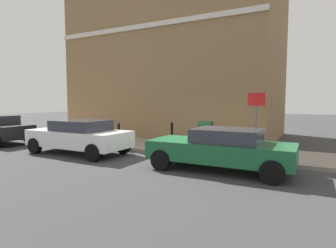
{
  "coord_description": "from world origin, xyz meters",
  "views": [
    {
      "loc": [
        -9.04,
        -3.95,
        2.16
      ],
      "look_at": [
        0.93,
        1.47,
        1.2
      ],
      "focal_mm": 29.83,
      "sensor_mm": 36.0,
      "label": 1
    }
  ],
  "objects": [
    {
      "name": "ground",
      "position": [
        0.0,
        0.0,
        0.0
      ],
      "size": [
        80.0,
        80.0,
        0.0
      ],
      "primitive_type": "plane",
      "color": "#38383A"
    },
    {
      "name": "sidewalk",
      "position": [
        1.82,
        6.0,
        0.07
      ],
      "size": [
        2.77,
        30.0,
        0.15
      ],
      "primitive_type": "cube",
      "color": "gray",
      "rests_on": "ground"
    },
    {
      "name": "corner_building",
      "position": [
        6.79,
        3.91,
        4.29
      ],
      "size": [
        7.29,
        11.81,
        8.58
      ],
      "color": "olive",
      "rests_on": "ground"
    },
    {
      "name": "car_green",
      "position": [
        -0.84,
        -1.35,
        0.69
      ],
      "size": [
        1.9,
        4.39,
        1.31
      ],
      "rotation": [
        0.0,
        0.0,
        1.59
      ],
      "color": "#195933",
      "rests_on": "ground"
    },
    {
      "name": "car_white",
      "position": [
        -0.91,
        4.56,
        0.73
      ],
      "size": [
        1.94,
        4.27,
        1.37
      ],
      "rotation": [
        0.0,
        0.0,
        1.57
      ],
      "color": "silver",
      "rests_on": "ground"
    },
    {
      "name": "utility_cabinet",
      "position": [
        1.86,
        0.19,
        0.68
      ],
      "size": [
        0.46,
        0.61,
        1.15
      ],
      "color": "#1E4C28",
      "rests_on": "sidewalk"
    },
    {
      "name": "bollard_near_cabinet",
      "position": [
        1.96,
        1.83,
        0.7
      ],
      "size": [
        0.14,
        0.14,
        1.04
      ],
      "color": "black",
      "rests_on": "sidewalk"
    },
    {
      "name": "bollard_far_kerb",
      "position": [
        0.68,
        3.81,
        0.7
      ],
      "size": [
        0.14,
        0.14,
        1.04
      ],
      "color": "black",
      "rests_on": "sidewalk"
    },
    {
      "name": "street_sign",
      "position": [
        0.81,
        -2.04,
        1.66
      ],
      "size": [
        0.08,
        0.6,
        2.3
      ],
      "color": "#59595B",
      "rests_on": "sidewalk"
    }
  ]
}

